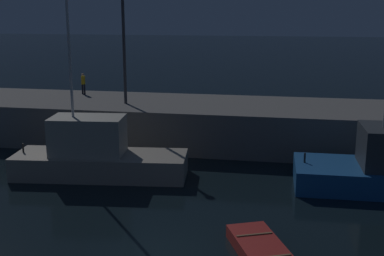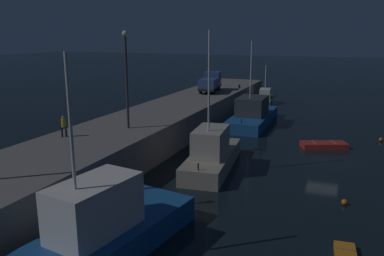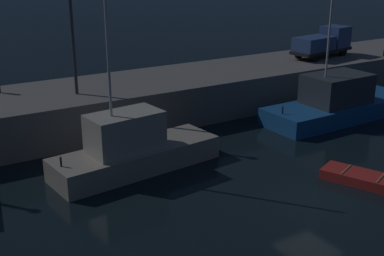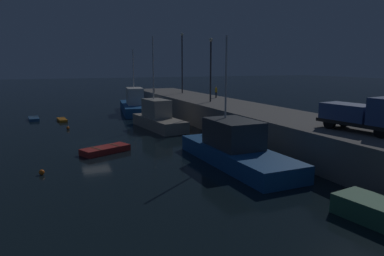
{
  "view_description": "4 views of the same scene",
  "coord_description": "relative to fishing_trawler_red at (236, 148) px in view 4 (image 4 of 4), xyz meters",
  "views": [
    {
      "loc": [
        4.23,
        -16.22,
        8.81
      ],
      "look_at": [
        -0.82,
        11.13,
        2.13
      ],
      "focal_mm": 45.98,
      "sensor_mm": 36.0,
      "label": 1
    },
    {
      "loc": [
        -32.72,
        -1.5,
        10.11
      ],
      "look_at": [
        -1.92,
        10.96,
        2.17
      ],
      "focal_mm": 36.85,
      "sensor_mm": 36.0,
      "label": 2
    },
    {
      "loc": [
        -15.93,
        -15.37,
        11.12
      ],
      "look_at": [
        -1.3,
        8.64,
        1.42
      ],
      "focal_mm": 47.55,
      "sensor_mm": 36.0,
      "label": 3
    },
    {
      "loc": [
        33.06,
        -4.44,
        7.29
      ],
      "look_at": [
        3.02,
        8.48,
        1.38
      ],
      "focal_mm": 33.17,
      "sensor_mm": 36.0,
      "label": 4
    }
  ],
  "objects": [
    {
      "name": "dinghy_red_small",
      "position": [
        -26.19,
        -10.63,
        -0.99
      ],
      "size": [
        2.86,
        1.21,
        0.36
      ],
      "color": "orange",
      "rests_on": "ground"
    },
    {
      "name": "fishing_boat_orange",
      "position": [
        -30.54,
        0.11,
        0.05
      ],
      "size": [
        13.19,
        5.56,
        9.47
      ],
      "color": "#195193",
      "rests_on": "ground"
    },
    {
      "name": "lamp_post_west",
      "position": [
        -30.44,
        7.88,
        6.95
      ],
      "size": [
        0.44,
        0.44,
        9.35
      ],
      "color": "#38383D",
      "rests_on": "pier_quay"
    },
    {
      "name": "mooring_buoy_near",
      "position": [
        -2.65,
        -13.31,
        -0.96
      ],
      "size": [
        0.37,
        0.37,
        0.37
      ],
      "primitive_type": "sphere",
      "color": "orange",
      "rests_on": "ground"
    },
    {
      "name": "fishing_boat_blue",
      "position": [
        -16.33,
        -0.74,
        0.05
      ],
      "size": [
        9.54,
        3.9,
        10.39
      ],
      "color": "gray",
      "rests_on": "ground"
    },
    {
      "name": "pier_quay",
      "position": [
        -10.85,
        7.16,
        0.22
      ],
      "size": [
        63.52,
        7.33,
        2.73
      ],
      "color": "slate",
      "rests_on": "ground"
    },
    {
      "name": "ground_plane",
      "position": [
        -10.85,
        -8.63,
        -1.15
      ],
      "size": [
        320.0,
        320.0,
        0.0
      ],
      "primitive_type": "plane",
      "color": "black"
    },
    {
      "name": "utility_truck",
      "position": [
        5.14,
        6.95,
        2.81
      ],
      "size": [
        6.2,
        2.82,
        2.46
      ],
      "color": "black",
      "rests_on": "pier_quay"
    },
    {
      "name": "dinghy_orange_near",
      "position": [
        -28.57,
        -14.02,
        -0.97
      ],
      "size": [
        3.02,
        1.4,
        0.4
      ],
      "color": "#2D6099",
      "rests_on": "ground"
    },
    {
      "name": "dockworker",
      "position": [
        -21.07,
        9.13,
        2.48
      ],
      "size": [
        0.4,
        0.4,
        1.58
      ],
      "color": "black",
      "rests_on": "pier_quay"
    },
    {
      "name": "rowboat_white_mid",
      "position": [
        -7.06,
        -8.35,
        -0.89
      ],
      "size": [
        3.02,
        4.32,
        0.55
      ],
      "color": "#B22823",
      "rests_on": "ground"
    },
    {
      "name": "lamp_post_east",
      "position": [
        -16.87,
        6.2,
        6.07
      ],
      "size": [
        0.44,
        0.44,
        7.65
      ],
      "color": "#38383D",
      "rests_on": "pier_quay"
    },
    {
      "name": "mooring_buoy_mid",
      "position": [
        -19.55,
        -10.4,
        -0.97
      ],
      "size": [
        0.36,
        0.36,
        0.36
      ],
      "primitive_type": "sphere",
      "color": "orange",
      "rests_on": "ground"
    },
    {
      "name": "bollard_central",
      "position": [
        -32.79,
        3.87,
        1.88
      ],
      "size": [
        0.28,
        0.28,
        0.59
      ],
      "primitive_type": "cylinder",
      "color": "black",
      "rests_on": "pier_quay"
    },
    {
      "name": "fishing_trawler_red",
      "position": [
        0.0,
        0.0,
        0.0
      ],
      "size": [
        12.03,
        3.94,
        9.39
      ],
      "color": "#195193",
      "rests_on": "ground"
    }
  ]
}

